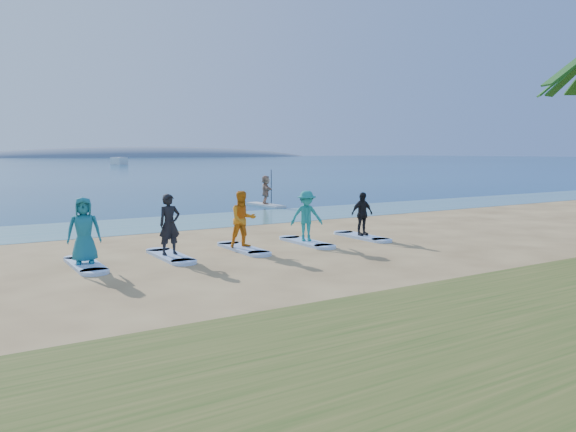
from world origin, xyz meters
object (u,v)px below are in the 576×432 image
student_1 (170,224)px  surfboard_3 (306,242)px  boat_offshore_b (119,164)px  surfboard_0 (85,265)px  student_3 (306,216)px  surfboard_1 (170,256)px  surfboard_2 (243,249)px  paddleboard (266,205)px  paddleboarder (266,190)px  student_4 (362,214)px  student_0 (84,230)px  surfboard_4 (362,237)px  student_2 (243,219)px

student_1 → surfboard_3: student_1 is taller
boat_offshore_b → surfboard_0: boat_offshore_b is taller
student_3 → boat_offshore_b: bearing=97.5°
surfboard_1 → student_3: 4.74m
boat_offshore_b → surfboard_2: (-27.84, -116.44, 0.04)m
paddleboard → surfboard_0: bearing=-139.1°
paddleboarder → surfboard_0: 16.92m
paddleboard → surfboard_2: paddleboard is taller
paddleboard → student_4: size_ratio=1.99×
paddleboarder → surfboard_3: paddleboarder is taller
surfboard_2 → student_3: bearing=0.0°
surfboard_1 → student_3: (4.66, 0.00, 0.87)m
surfboard_1 → student_4: 7.03m
paddleboarder → student_1: 15.31m
student_0 → student_3: student_0 is taller
surfboard_4 → surfboard_0: bearing=180.0°
surfboard_0 → student_4: size_ratio=1.46×
boat_offshore_b → student_0: (-32.50, -116.44, 0.96)m
student_2 → student_4: size_ratio=1.14×
paddleboarder → surfboard_0: paddleboarder is taller
paddleboard → student_1: bearing=-133.0°
paddleboarder → surfboard_2: bearing=167.8°
boat_offshore_b → student_3: size_ratio=3.46×
surfboard_2 → student_4: bearing=0.0°
student_3 → surfboard_4: student_3 is taller
student_2 → paddleboard: bearing=63.4°
boat_offshore_b → student_3: student_3 is taller
student_0 → paddleboarder: bearing=55.7°
surfboard_0 → student_1: student_1 is taller
surfboard_1 → surfboard_2: bearing=0.0°
surfboard_3 → surfboard_4: 2.33m
paddleboarder → surfboard_1: (-9.81, -11.75, -0.86)m
surfboard_2 → student_2: 0.91m
student_0 → surfboard_4: size_ratio=0.79×
surfboard_0 → student_3: size_ratio=1.33×
surfboard_0 → student_3: bearing=0.0°
surfboard_3 → student_1: bearing=180.0°
surfboard_4 → paddleboarder: bearing=76.5°
surfboard_1 → student_4: student_4 is taller
boat_offshore_b → surfboard_0: bearing=-111.9°
paddleboarder → student_0: (-12.14, -11.75, 0.06)m
surfboard_1 → student_2: student_2 is taller
paddleboard → surfboard_1: paddleboard is taller
paddleboarder → surfboard_1: bearing=160.4°
surfboard_1 → boat_offshore_b: bearing=75.5°
student_0 → surfboard_4: student_0 is taller
student_0 → boat_offshore_b: bearing=86.0°
student_2 → paddleboarder: bearing=63.4°
surfboard_1 → student_2: 2.50m
surfboard_3 → student_3: size_ratio=1.33×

